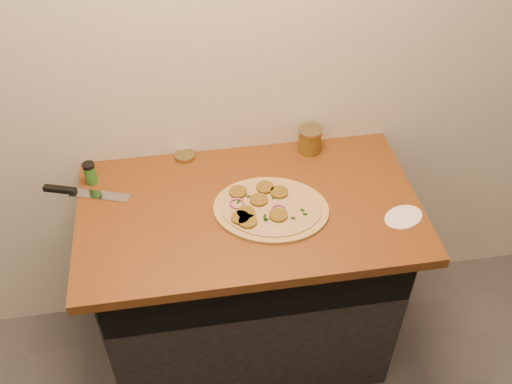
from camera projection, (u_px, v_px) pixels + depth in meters
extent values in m
cube|color=beige|center=(233.00, 43.00, 1.94)|extent=(4.00, 0.02, 2.70)
cube|color=black|center=(249.00, 282.00, 2.34)|extent=(1.10, 0.60, 0.86)
cube|color=brown|center=(249.00, 209.00, 2.02)|extent=(1.20, 0.70, 0.04)
cylinder|color=tan|center=(271.00, 209.00, 1.98)|extent=(0.48, 0.48, 0.01)
cylinder|color=beige|center=(271.00, 207.00, 1.97)|extent=(0.42, 0.42, 0.01)
cylinder|color=brown|center=(246.00, 213.00, 1.94)|extent=(0.06, 0.06, 0.01)
cylinder|color=brown|center=(279.00, 192.00, 2.02)|extent=(0.06, 0.06, 0.01)
cylinder|color=brown|center=(259.00, 200.00, 1.99)|extent=(0.06, 0.06, 0.01)
cylinder|color=brown|center=(240.00, 218.00, 1.93)|extent=(0.06, 0.06, 0.01)
cylinder|color=brown|center=(278.00, 215.00, 1.94)|extent=(0.06, 0.06, 0.01)
cylinder|color=brown|center=(238.00, 192.00, 2.02)|extent=(0.06, 0.06, 0.01)
cylinder|color=brown|center=(265.00, 187.00, 2.04)|extent=(0.06, 0.06, 0.01)
cylinder|color=brown|center=(248.00, 221.00, 1.91)|extent=(0.06, 0.06, 0.01)
torus|color=#813062|center=(279.00, 210.00, 1.96)|extent=(0.05, 0.05, 0.01)
torus|color=#813062|center=(237.00, 203.00, 1.98)|extent=(0.05, 0.05, 0.01)
cube|color=black|center=(285.00, 191.00, 2.03)|extent=(0.02, 0.01, 0.00)
cube|color=black|center=(274.00, 198.00, 2.00)|extent=(0.02, 0.02, 0.00)
cube|color=black|center=(266.00, 219.00, 1.93)|extent=(0.02, 0.02, 0.00)
cube|color=black|center=(265.00, 220.00, 1.92)|extent=(0.01, 0.02, 0.00)
cube|color=black|center=(276.00, 190.00, 2.03)|extent=(0.01, 0.02, 0.00)
cube|color=black|center=(249.00, 197.00, 2.01)|extent=(0.02, 0.01, 0.00)
cube|color=black|center=(302.00, 210.00, 1.96)|extent=(0.02, 0.02, 0.00)
cube|color=black|center=(293.00, 218.00, 1.93)|extent=(0.02, 0.01, 0.00)
cube|color=black|center=(283.00, 189.00, 2.04)|extent=(0.02, 0.02, 0.00)
cube|color=black|center=(265.00, 216.00, 1.94)|extent=(0.01, 0.02, 0.00)
cube|color=black|center=(238.00, 202.00, 1.99)|extent=(0.02, 0.02, 0.00)
cube|color=black|center=(305.00, 214.00, 1.94)|extent=(0.02, 0.01, 0.00)
cube|color=#B7BAC1|center=(100.00, 195.00, 2.04)|extent=(0.22, 0.11, 0.01)
cube|color=black|center=(60.00, 189.00, 2.05)|extent=(0.12, 0.06, 0.02)
cylinder|color=#968857|center=(185.00, 156.00, 2.19)|extent=(0.08, 0.08, 0.02)
cylinder|color=#A72B10|center=(310.00, 142.00, 2.20)|extent=(0.09, 0.09, 0.09)
cylinder|color=#968857|center=(310.00, 131.00, 2.17)|extent=(0.09, 0.09, 0.01)
cylinder|color=#296720|center=(91.00, 175.00, 2.07)|extent=(0.04, 0.04, 0.07)
cylinder|color=black|center=(88.00, 165.00, 2.04)|extent=(0.04, 0.04, 0.01)
cylinder|color=white|center=(403.00, 217.00, 1.96)|extent=(0.19, 0.19, 0.00)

